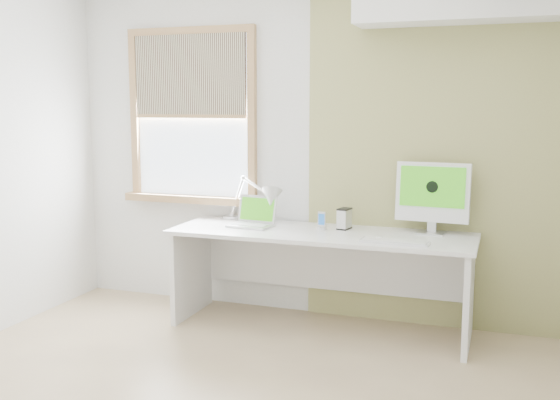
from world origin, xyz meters
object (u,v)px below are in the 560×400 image
at_px(imac, 433,194).
at_px(laptop, 254,219).
at_px(desk, 323,256).
at_px(external_drive, 344,219).
at_px(desk_lamp, 263,200).

bearing_deg(imac, laptop, -173.17).
height_order(desk, imac, imac).
relative_size(external_drive, imac, 0.30).
height_order(desk, external_drive, external_drive).
distance_m(desk_lamp, imac, 1.28).
bearing_deg(external_drive, laptop, -171.69).
relative_size(desk_lamp, laptop, 1.70).
bearing_deg(laptop, desk, 0.03).
xyz_separation_m(external_drive, imac, (0.63, 0.06, 0.21)).
xyz_separation_m(desk, laptop, (-0.55, -0.00, 0.25)).
bearing_deg(laptop, external_drive, 8.31).
xyz_separation_m(desk_lamp, laptop, (-0.04, -0.11, -0.13)).
height_order(desk_lamp, laptop, desk_lamp).
height_order(external_drive, imac, imac).
bearing_deg(desk_lamp, laptop, -109.91).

